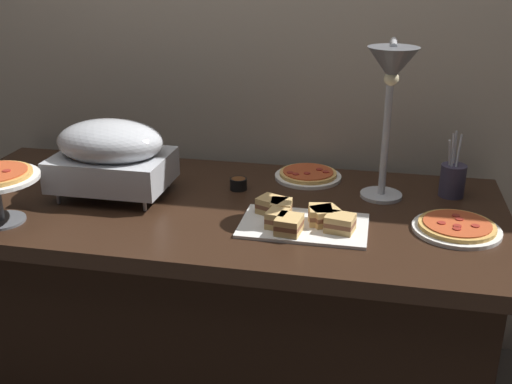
# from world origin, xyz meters

# --- Properties ---
(back_wall) EXTENTS (4.40, 0.04, 2.40)m
(back_wall) POSITION_xyz_m (0.00, 0.50, 1.20)
(back_wall) COLOR tan
(back_wall) RESTS_ON ground_plane
(buffet_table) EXTENTS (1.90, 0.84, 0.76)m
(buffet_table) POSITION_xyz_m (0.00, 0.00, 0.39)
(buffet_table) COLOR black
(buffet_table) RESTS_ON ground_plane
(chafing_dish) EXTENTS (0.38, 0.27, 0.26)m
(chafing_dish) POSITION_xyz_m (-0.34, 0.00, 0.91)
(chafing_dish) COLOR #B7BABF
(chafing_dish) RESTS_ON buffet_table
(heat_lamp) EXTENTS (0.15, 0.29, 0.53)m
(heat_lamp) POSITION_xyz_m (0.55, 0.05, 1.17)
(heat_lamp) COLOR #B7BABF
(heat_lamp) RESTS_ON buffet_table
(pizza_plate_front) EXTENTS (0.26, 0.26, 0.03)m
(pizza_plate_front) POSITION_xyz_m (0.77, -0.06, 0.77)
(pizza_plate_front) COLOR white
(pizza_plate_front) RESTS_ON buffet_table
(pizza_plate_center) EXTENTS (0.24, 0.24, 0.03)m
(pizza_plate_center) POSITION_xyz_m (0.28, 0.29, 0.77)
(pizza_plate_center) COLOR white
(pizza_plate_center) RESTS_ON buffet_table
(sandwich_platter) EXTENTS (0.38, 0.24, 0.06)m
(sandwich_platter) POSITION_xyz_m (0.32, -0.13, 0.79)
(sandwich_platter) COLOR white
(sandwich_platter) RESTS_ON buffet_table
(sauce_cup_near) EXTENTS (0.06, 0.06, 0.04)m
(sauce_cup_near) POSITION_xyz_m (0.06, 0.14, 0.78)
(sauce_cup_near) COLOR black
(sauce_cup_near) RESTS_ON buffet_table
(utensil_holder) EXTENTS (0.08, 0.08, 0.22)m
(utensil_holder) POSITION_xyz_m (0.78, 0.22, 0.82)
(utensil_holder) COLOR #383347
(utensil_holder) RESTS_ON buffet_table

